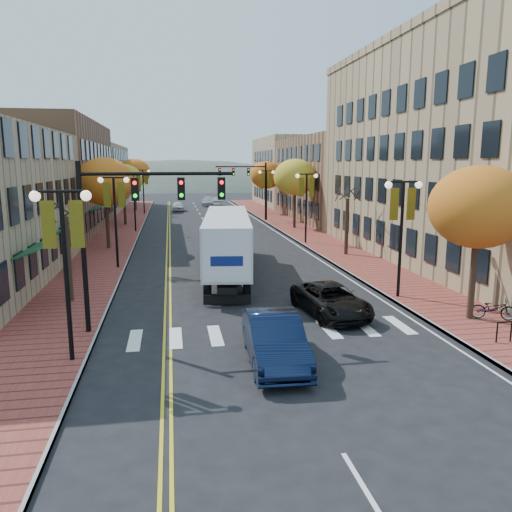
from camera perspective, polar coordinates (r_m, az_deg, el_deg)
name	(u,v)px	position (r m, az deg, el deg)	size (l,w,h in m)	color
ground	(281,350)	(19.08, 2.91, -10.68)	(200.00, 200.00, 0.00)	black
sidewalk_left	(119,234)	(50.57, -15.38, 2.42)	(4.00, 85.00, 0.15)	brown
sidewalk_right	(298,230)	(51.95, 4.80, 2.97)	(4.00, 85.00, 0.15)	brown
building_left_mid	(37,177)	(54.94, -23.72, 8.22)	(12.00, 24.00, 11.00)	brown
building_left_far	(81,178)	(79.46, -19.39, 8.42)	(12.00, 26.00, 9.50)	#9E8966
building_right_near	(484,155)	(40.19, 24.66, 10.47)	(15.00, 28.00, 15.00)	#997F5B
building_right_mid	(354,179)	(63.47, 11.12, 8.65)	(15.00, 24.00, 10.00)	brown
building_right_far	(306,172)	(84.39, 5.79, 9.56)	(15.00, 20.00, 11.00)	#9E8966
tree_left_a	(68,259)	(26.26, -20.67, -0.34)	(0.28, 0.28, 4.20)	#382619
tree_left_b	(105,182)	(41.68, -16.86, 8.11)	(4.48, 4.48, 7.21)	#382619
tree_left_c	(123,180)	(57.60, -14.91, 8.37)	(4.16, 4.16, 6.69)	#382619
tree_left_d	(134,172)	(75.53, -13.74, 9.28)	(4.61, 4.61, 7.42)	#382619
tree_right_a	(478,207)	(23.34, 24.08, 5.09)	(4.16, 4.16, 6.69)	#382619
tree_right_b	(347,226)	(37.92, 10.33, 3.34)	(0.28, 0.28, 4.20)	#382619
tree_right_c	(295,177)	(52.97, 4.48, 8.95)	(4.48, 4.48, 7.21)	#382619
tree_right_d	(266,175)	(68.59, 1.18, 9.22)	(4.35, 4.35, 7.00)	#382619
lamp_left_a	(64,243)	(17.90, -21.10, 1.45)	(1.96, 0.36, 6.05)	black
lamp_left_b	(115,204)	(33.64, -15.85, 5.71)	(1.96, 0.36, 6.05)	black
lamp_left_c	(134,190)	(51.53, -13.78, 7.36)	(1.96, 0.36, 6.05)	black
lamp_left_d	(143,183)	(69.49, -12.78, 8.16)	(1.96, 0.36, 6.05)	black
lamp_right_a	(402,216)	(26.13, 16.35, 4.39)	(1.96, 0.36, 6.05)	black
lamp_right_b	(306,194)	(42.98, 5.78, 7.03)	(1.96, 0.36, 6.05)	black
lamp_right_c	(266,185)	(60.49, 1.21, 8.09)	(1.96, 0.36, 6.05)	black
traffic_mast_near	(132,214)	(20.50, -14.03, 4.69)	(6.10, 0.35, 7.00)	black
traffic_mast_far	(250,180)	(60.12, -0.71, 8.68)	(6.10, 0.34, 7.00)	black
semi_truck	(227,239)	(31.23, -3.32, 2.00)	(4.24, 15.70, 3.88)	black
navy_sedan	(275,339)	(17.66, 2.13, -9.49)	(1.82, 5.21, 1.72)	black
black_suv	(331,300)	(23.30, 8.54, -4.98)	(2.37, 5.14, 1.43)	black
car_far_white	(178,206)	(74.12, -8.91, 5.64)	(1.65, 4.11, 1.40)	silver
car_far_silver	(208,201)	(82.54, -5.47, 6.25)	(2.11, 5.19, 1.51)	#A7A7AF
car_far_oncoming	(218,202)	(81.80, -4.35, 6.21)	(1.55, 4.44, 1.46)	#AAAAB2
bicycle	(493,308)	(24.31, 25.48, -5.44)	(0.65, 1.87, 0.98)	gray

